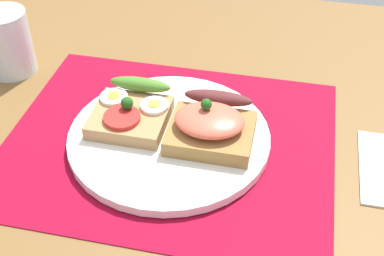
% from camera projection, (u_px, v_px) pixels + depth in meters
% --- Properties ---
extents(ground_plane, '(1.20, 0.90, 0.03)m').
position_uv_depth(ground_plane, '(170.00, 152.00, 0.68)').
color(ground_plane, brown).
extents(placemat, '(0.42, 0.34, 0.00)m').
position_uv_depth(placemat, '(169.00, 142.00, 0.67)').
color(placemat, maroon).
rests_on(placemat, ground_plane).
extents(plate, '(0.26, 0.26, 0.01)m').
position_uv_depth(plate, '(169.00, 137.00, 0.67)').
color(plate, white).
rests_on(plate, placemat).
extents(sandwich_egg_tomato, '(0.10, 0.11, 0.04)m').
position_uv_depth(sandwich_egg_tomato, '(131.00, 111.00, 0.68)').
color(sandwich_egg_tomato, '#AE8150').
rests_on(sandwich_egg_tomato, plate).
extents(sandwich_salmon, '(0.11, 0.10, 0.06)m').
position_uv_depth(sandwich_salmon, '(211.00, 124.00, 0.65)').
color(sandwich_salmon, olive).
rests_on(sandwich_salmon, plate).
extents(drinking_glass, '(0.07, 0.07, 0.10)m').
position_uv_depth(drinking_glass, '(8.00, 43.00, 0.77)').
color(drinking_glass, silver).
rests_on(drinking_glass, ground_plane).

